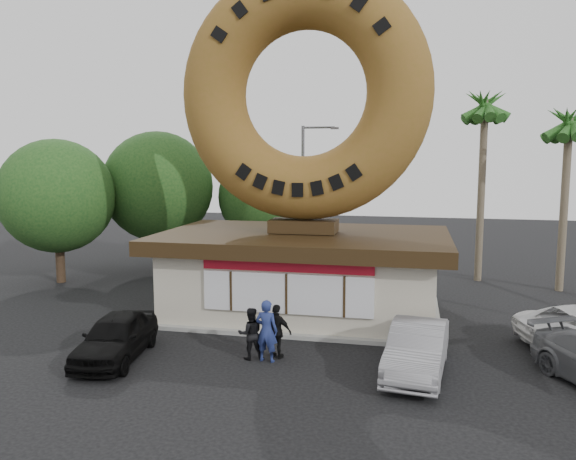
# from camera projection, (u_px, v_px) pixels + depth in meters

# --- Properties ---
(ground) EXTENTS (90.00, 90.00, 0.00)m
(ground) POSITION_uv_depth(u_px,v_px,m) (265.00, 368.00, 16.69)
(ground) COLOR black
(ground) RESTS_ON ground
(donut_shop) EXTENTS (11.20, 7.20, 3.80)m
(donut_shop) POSITION_uv_depth(u_px,v_px,m) (303.00, 270.00, 22.26)
(donut_shop) COLOR #B8B19D
(donut_shop) RESTS_ON ground
(giant_donut) EXTENTS (9.67, 2.47, 9.67)m
(giant_donut) POSITION_uv_depth(u_px,v_px,m) (304.00, 94.00, 21.40)
(giant_donut) COLOR brown
(giant_donut) RESTS_ON donut_shop
(tree_west) EXTENTS (6.00, 6.00, 7.65)m
(tree_west) POSITION_uv_depth(u_px,v_px,m) (158.00, 187.00, 30.73)
(tree_west) COLOR #473321
(tree_west) RESTS_ON ground
(tree_mid) EXTENTS (5.20, 5.20, 6.63)m
(tree_mid) POSITION_uv_depth(u_px,v_px,m) (265.00, 197.00, 31.56)
(tree_mid) COLOR #473321
(tree_mid) RESTS_ON ground
(tree_far) EXTENTS (5.60, 5.60, 7.14)m
(tree_far) POSITION_uv_depth(u_px,v_px,m) (57.00, 196.00, 27.66)
(tree_far) COLOR #473321
(tree_far) RESTS_ON ground
(palm_near) EXTENTS (2.60, 2.60, 9.75)m
(palm_near) POSITION_uv_depth(u_px,v_px,m) (485.00, 113.00, 27.55)
(palm_near) COLOR #726651
(palm_near) RESTS_ON ground
(palm_far) EXTENTS (2.60, 2.60, 8.75)m
(palm_far) POSITION_uv_depth(u_px,v_px,m) (569.00, 130.00, 25.46)
(palm_far) COLOR #726651
(palm_far) RESTS_ON ground
(street_lamp) EXTENTS (2.11, 0.20, 8.00)m
(street_lamp) POSITION_uv_depth(u_px,v_px,m) (305.00, 188.00, 32.01)
(street_lamp) COLOR #59595E
(street_lamp) RESTS_ON ground
(person_left) EXTENTS (0.75, 0.53, 1.93)m
(person_left) POSITION_uv_depth(u_px,v_px,m) (267.00, 331.00, 17.11)
(person_left) COLOR navy
(person_left) RESTS_ON ground
(person_center) EXTENTS (0.97, 0.88, 1.62)m
(person_center) POSITION_uv_depth(u_px,v_px,m) (251.00, 333.00, 17.34)
(person_center) COLOR black
(person_center) RESTS_ON ground
(person_right) EXTENTS (1.06, 0.62, 1.70)m
(person_right) POSITION_uv_depth(u_px,v_px,m) (277.00, 331.00, 17.40)
(person_right) COLOR black
(person_right) RESTS_ON ground
(car_black) EXTENTS (2.23, 4.34, 1.41)m
(car_black) POSITION_uv_depth(u_px,v_px,m) (116.00, 337.00, 17.33)
(car_black) COLOR black
(car_black) RESTS_ON ground
(car_silver) EXTENTS (2.01, 4.53, 1.45)m
(car_silver) POSITION_uv_depth(u_px,v_px,m) (417.00, 349.00, 16.22)
(car_silver) COLOR gray
(car_silver) RESTS_ON ground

